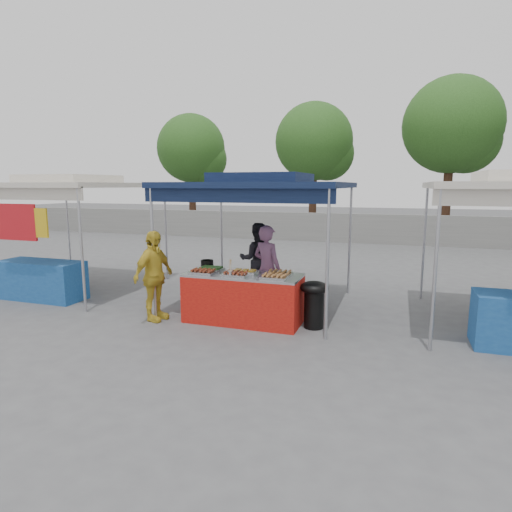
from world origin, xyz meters
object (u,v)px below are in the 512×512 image
(helper_man, at_px, (257,259))
(vendor_table, at_px, (243,298))
(vendor_woman, at_px, (267,268))
(wok_burner, at_px, (314,300))
(cooking_pot, at_px, (207,264))
(customer_person, at_px, (154,276))

(helper_man, bearing_deg, vendor_table, 81.67)
(vendor_table, distance_m, vendor_woman, 0.88)
(vendor_table, bearing_deg, wok_burner, 3.66)
(cooking_pot, distance_m, vendor_woman, 1.12)
(customer_person, bearing_deg, wok_burner, -71.03)
(vendor_woman, xyz_separation_m, helper_man, (-0.54, 1.05, -0.03))
(vendor_table, bearing_deg, cooking_pot, 157.62)
(vendor_table, distance_m, helper_man, 1.89)
(cooking_pot, distance_m, wok_burner, 2.12)
(wok_burner, bearing_deg, vendor_table, 164.96)
(vendor_table, relative_size, customer_person, 1.26)
(vendor_woman, height_order, helper_man, vendor_woman)
(wok_burner, height_order, vendor_woman, vendor_woman)
(wok_burner, distance_m, helper_man, 2.37)
(customer_person, bearing_deg, helper_man, -18.47)
(vendor_table, height_order, vendor_woman, vendor_woman)
(helper_man, xyz_separation_m, customer_person, (-1.15, -2.22, 0.01))
(wok_burner, bearing_deg, cooking_pot, 153.96)
(wok_burner, distance_m, vendor_woman, 1.28)
(wok_burner, bearing_deg, customer_person, 171.29)
(vendor_woman, bearing_deg, cooking_pot, 44.15)
(vendor_woman, bearing_deg, customer_person, 56.11)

